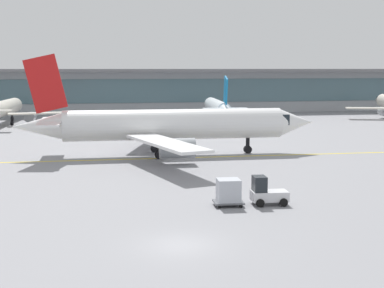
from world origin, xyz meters
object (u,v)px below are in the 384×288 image
(gate_airplane_2, at_px, (217,107))
(baggage_tug, at_px, (266,192))
(gate_airplane_1, at_px, (2,109))
(cargo_dolly_lead, at_px, (228,191))
(taxiing_regional_jet, at_px, (170,125))

(gate_airplane_2, relative_size, baggage_tug, 9.63)
(gate_airplane_1, xyz_separation_m, baggage_tug, (27.44, -63.79, -1.81))
(baggage_tug, height_order, cargo_dolly_lead, baggage_tug)
(gate_airplane_2, height_order, cargo_dolly_lead, gate_airplane_2)
(taxiing_regional_jet, bearing_deg, gate_airplane_1, 121.65)
(cargo_dolly_lead, bearing_deg, gate_airplane_1, 114.41)
(taxiing_regional_jet, relative_size, cargo_dolly_lead, 15.59)
(gate_airplane_1, xyz_separation_m, gate_airplane_2, (38.32, -0.11, -0.15))
(taxiing_regional_jet, height_order, baggage_tug, taxiing_regional_jet)
(cargo_dolly_lead, bearing_deg, taxiing_regional_jet, 95.08)
(gate_airplane_2, bearing_deg, baggage_tug, 175.27)
(baggage_tug, bearing_deg, taxiing_regional_jet, 101.59)
(gate_airplane_2, distance_m, cargo_dolly_lead, 64.99)
(baggage_tug, relative_size, cargo_dolly_lead, 1.22)
(taxiing_regional_jet, relative_size, baggage_tug, 12.75)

